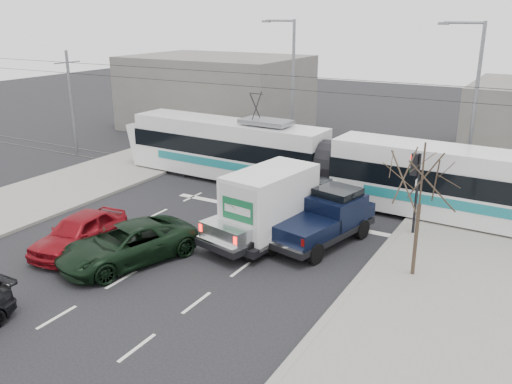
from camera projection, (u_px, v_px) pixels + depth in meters
The scene contains 16 objects.
ground at pixel (206, 259), 21.68m from camera, with size 120.00×120.00×0.00m, color black.
sidewalk_right at pixel (436, 316), 17.44m from camera, with size 6.00×60.00×0.15m, color gray.
sidewalk_left at pixel (9, 207), 27.29m from camera, with size 6.00×60.00×0.15m, color gray.
rails at pixel (309, 191), 29.93m from camera, with size 60.00×1.60×0.03m, color #33302D.
building_left at pixel (217, 93), 45.46m from camera, with size 14.00×10.00×6.00m, color slate.
bare_tree at pixel (422, 180), 18.99m from camera, with size 2.40×2.40×5.00m.
traffic_signal at pixel (415, 176), 23.15m from camera, with size 0.44×0.44×3.60m.
street_lamp_near at pixel (472, 99), 28.19m from camera, with size 2.38×0.25×9.00m.
street_lamp_far at pixel (290, 82), 35.24m from camera, with size 2.38×0.25×9.00m.
catenary at pixel (311, 122), 28.71m from camera, with size 60.00×0.20×7.00m.
tram at pixel (330, 164), 28.32m from camera, with size 25.43×3.62×5.17m.
silver_pickup at pixel (274, 211), 23.51m from camera, with size 3.59×6.82×2.36m.
box_truck at pixel (278, 203), 23.34m from camera, with size 3.04×6.57×3.16m.
navy_pickup at pixel (327, 218), 22.96m from camera, with size 3.08×5.65×2.25m.
green_car at pixel (127, 244), 21.19m from camera, with size 2.54×5.52×1.53m, color black.
red_car at pixel (79, 232), 22.28m from camera, with size 1.85×4.60×1.57m, color maroon.
Camera 1 is at (11.51, -16.16, 9.38)m, focal length 38.00 mm.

